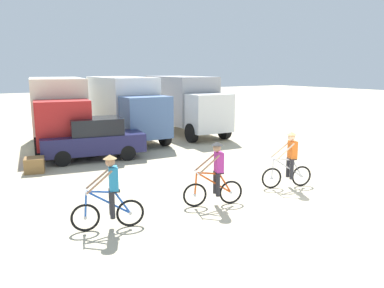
{
  "coord_description": "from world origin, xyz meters",
  "views": [
    {
      "loc": [
        -7.89,
        -7.01,
        3.76
      ],
      "look_at": [
        -0.58,
        4.45,
        1.1
      ],
      "focal_mm": 35.75,
      "sensor_mm": 36.0,
      "label": 1
    }
  ],
  "objects_px": {
    "sedan_parked": "(94,139)",
    "supply_crate": "(34,165)",
    "cyclist_orange_shirt": "(110,195)",
    "box_truck_cream_rv": "(58,109)",
    "box_truck_grey_hauler": "(185,102)",
    "box_truck_avon_van": "(125,105)",
    "cyclist_near_camera": "(289,162)",
    "cyclist_cowboy_hat": "(215,176)"
  },
  "relations": [
    {
      "from": "supply_crate",
      "to": "box_truck_grey_hauler",
      "type": "bearing_deg",
      "value": 25.83
    },
    {
      "from": "cyclist_orange_shirt",
      "to": "sedan_parked",
      "type": "bearing_deg",
      "value": 74.48
    },
    {
      "from": "box_truck_grey_hauler",
      "to": "cyclist_orange_shirt",
      "type": "xyz_separation_m",
      "value": [
        -8.76,
        -10.91,
        -1.03
      ]
    },
    {
      "from": "box_truck_avon_van",
      "to": "cyclist_orange_shirt",
      "type": "relative_size",
      "value": 3.76
    },
    {
      "from": "box_truck_grey_hauler",
      "to": "box_truck_cream_rv",
      "type": "bearing_deg",
      "value": -178.41
    },
    {
      "from": "cyclist_near_camera",
      "to": "box_truck_grey_hauler",
      "type": "bearing_deg",
      "value": 75.92
    },
    {
      "from": "box_truck_grey_hauler",
      "to": "sedan_parked",
      "type": "height_order",
      "value": "box_truck_grey_hauler"
    },
    {
      "from": "box_truck_grey_hauler",
      "to": "supply_crate",
      "type": "bearing_deg",
      "value": -154.17
    },
    {
      "from": "box_truck_cream_rv",
      "to": "cyclist_orange_shirt",
      "type": "distance_m",
      "value": 10.86
    },
    {
      "from": "sedan_parked",
      "to": "supply_crate",
      "type": "bearing_deg",
      "value": -161.02
    },
    {
      "from": "box_truck_cream_rv",
      "to": "box_truck_grey_hauler",
      "type": "xyz_separation_m",
      "value": [
        7.3,
        0.2,
        0.0
      ]
    },
    {
      "from": "box_truck_avon_van",
      "to": "box_truck_grey_hauler",
      "type": "relative_size",
      "value": 0.99
    },
    {
      "from": "box_truck_grey_hauler",
      "to": "sedan_parked",
      "type": "bearing_deg",
      "value": -151.75
    },
    {
      "from": "box_truck_cream_rv",
      "to": "box_truck_avon_van",
      "type": "relative_size",
      "value": 1.03
    },
    {
      "from": "sedan_parked",
      "to": "box_truck_grey_hauler",
      "type": "bearing_deg",
      "value": 28.25
    },
    {
      "from": "box_truck_cream_rv",
      "to": "sedan_parked",
      "type": "bearing_deg",
      "value": -80.59
    },
    {
      "from": "box_truck_cream_rv",
      "to": "supply_crate",
      "type": "height_order",
      "value": "box_truck_cream_rv"
    },
    {
      "from": "cyclist_cowboy_hat",
      "to": "supply_crate",
      "type": "height_order",
      "value": "cyclist_cowboy_hat"
    },
    {
      "from": "box_truck_avon_van",
      "to": "cyclist_near_camera",
      "type": "relative_size",
      "value": 3.76
    },
    {
      "from": "cyclist_orange_shirt",
      "to": "supply_crate",
      "type": "bearing_deg",
      "value": 94.82
    },
    {
      "from": "cyclist_cowboy_hat",
      "to": "box_truck_cream_rv",
      "type": "bearing_deg",
      "value": 98.46
    },
    {
      "from": "cyclist_orange_shirt",
      "to": "cyclist_near_camera",
      "type": "xyz_separation_m",
      "value": [
        6.04,
        0.05,
        -0.0
      ]
    },
    {
      "from": "box_truck_avon_van",
      "to": "sedan_parked",
      "type": "relative_size",
      "value": 1.54
    },
    {
      "from": "sedan_parked",
      "to": "cyclist_orange_shirt",
      "type": "xyz_separation_m",
      "value": [
        -2.02,
        -7.29,
        -0.04
      ]
    },
    {
      "from": "box_truck_avon_van",
      "to": "cyclist_orange_shirt",
      "type": "distance_m",
      "value": 12.19
    },
    {
      "from": "sedan_parked",
      "to": "cyclist_cowboy_hat",
      "type": "xyz_separation_m",
      "value": [
        1.03,
        -7.32,
        -0.04
      ]
    },
    {
      "from": "box_truck_avon_van",
      "to": "box_truck_grey_hauler",
      "type": "bearing_deg",
      "value": -1.91
    },
    {
      "from": "box_truck_cream_rv",
      "to": "cyclist_cowboy_hat",
      "type": "relative_size",
      "value": 3.87
    },
    {
      "from": "sedan_parked",
      "to": "supply_crate",
      "type": "height_order",
      "value": "sedan_parked"
    },
    {
      "from": "box_truck_grey_hauler",
      "to": "cyclist_cowboy_hat",
      "type": "distance_m",
      "value": 12.38
    },
    {
      "from": "sedan_parked",
      "to": "cyclist_cowboy_hat",
      "type": "height_order",
      "value": "cyclist_cowboy_hat"
    },
    {
      "from": "box_truck_cream_rv",
      "to": "box_truck_avon_van",
      "type": "xyz_separation_m",
      "value": [
        3.61,
        0.33,
        0.0
      ]
    },
    {
      "from": "box_truck_grey_hauler",
      "to": "cyclist_cowboy_hat",
      "type": "bearing_deg",
      "value": -117.54
    },
    {
      "from": "box_truck_avon_van",
      "to": "box_truck_cream_rv",
      "type": "bearing_deg",
      "value": -174.84
    },
    {
      "from": "cyclist_orange_shirt",
      "to": "cyclist_cowboy_hat",
      "type": "relative_size",
      "value": 1.0
    },
    {
      "from": "box_truck_cream_rv",
      "to": "cyclist_near_camera",
      "type": "distance_m",
      "value": 11.65
    },
    {
      "from": "box_truck_cream_rv",
      "to": "box_truck_grey_hauler",
      "type": "bearing_deg",
      "value": 1.59
    },
    {
      "from": "supply_crate",
      "to": "cyclist_cowboy_hat",
      "type": "bearing_deg",
      "value": -60.82
    },
    {
      "from": "sedan_parked",
      "to": "cyclist_near_camera",
      "type": "height_order",
      "value": "cyclist_near_camera"
    },
    {
      "from": "box_truck_grey_hauler",
      "to": "sedan_parked",
      "type": "distance_m",
      "value": 7.71
    },
    {
      "from": "box_truck_cream_rv",
      "to": "box_truck_avon_van",
      "type": "height_order",
      "value": "same"
    },
    {
      "from": "box_truck_avon_van",
      "to": "supply_crate",
      "type": "bearing_deg",
      "value": -140.46
    }
  ]
}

